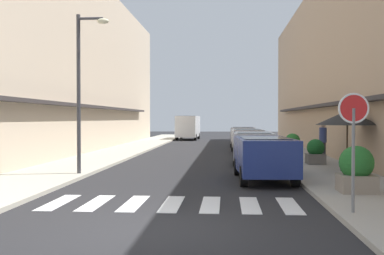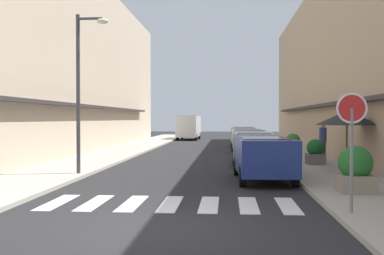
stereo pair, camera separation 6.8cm
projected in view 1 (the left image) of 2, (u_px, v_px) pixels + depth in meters
The scene contains 18 objects.
ground_plane at pixel (203, 155), 26.42m from camera, with size 97.22×97.22×0.00m, color #232326.
sidewalk_left at pixel (114, 154), 26.80m from camera, with size 3.06×61.87×0.12m, color #ADA899.
sidewalk_right at pixel (294, 155), 26.04m from camera, with size 3.06×61.87×0.12m, color #9E998E.
building_row_left at pixel (53, 63), 28.20m from camera, with size 5.50×41.77×11.02m.
building_row_right at pixel (362, 65), 26.85m from camera, with size 5.50×41.77×10.42m.
crosswalk at pixel (172, 204), 11.34m from camera, with size 6.15×2.20×0.01m.
parked_car_near at pixel (264, 154), 15.59m from camera, with size 1.96×4.43×1.47m.
parked_car_mid at pixel (253, 144), 21.46m from camera, with size 1.96×4.39×1.47m.
parked_car_far at pixel (247, 138), 27.96m from camera, with size 1.89×4.06×1.47m.
parked_car_distant at pixel (243, 134), 34.63m from camera, with size 1.92×3.98×1.47m.
delivery_van at pixel (188, 126), 45.95m from camera, with size 2.12×5.45×2.37m.
round_street_sign at pixel (354, 121), 9.73m from camera, with size 0.65×0.07×2.53m.
street_lamp at pixel (83, 77), 16.67m from camera, with size 1.19×0.28×5.74m.
cafe_umbrella at pixel (347, 118), 17.47m from camera, with size 2.35×2.35×2.29m.
planter_corner at pixel (356, 170), 12.47m from camera, with size 0.93×0.93×1.25m.
planter_midblock at pixel (316, 152), 20.17m from camera, with size 0.78×0.78×1.09m.
planter_far at pixel (293, 144), 26.32m from camera, with size 0.86×0.86×1.14m.
pedestrian_walking_near at pixel (323, 141), 21.50m from camera, with size 0.34×0.34×1.80m.
Camera 1 is at (1.32, -8.69, 2.10)m, focal length 43.26 mm.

